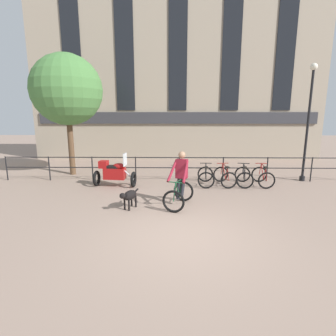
{
  "coord_description": "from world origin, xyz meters",
  "views": [
    {
      "loc": [
        -0.29,
        -5.8,
        2.84
      ],
      "look_at": [
        -0.44,
        2.86,
        1.05
      ],
      "focal_mm": 28.0,
      "sensor_mm": 36.0,
      "label": 1
    }
  ],
  "objects_px": {
    "parked_motorcycle": "(114,173)",
    "parked_bicycle_far_end": "(263,177)",
    "dog": "(129,196)",
    "street_lamp": "(309,118)",
    "parked_bicycle_mid_left": "(225,176)",
    "parked_bicycle_near_lamp": "(206,176)",
    "parked_bicycle_mid_right": "(244,177)",
    "cyclist_with_bike": "(180,182)"
  },
  "relations": [
    {
      "from": "parked_bicycle_near_lamp",
      "to": "street_lamp",
      "type": "bearing_deg",
      "value": -164.49
    },
    {
      "from": "parked_motorcycle",
      "to": "parked_bicycle_mid_left",
      "type": "distance_m",
      "value": 4.43
    },
    {
      "from": "parked_motorcycle",
      "to": "parked_bicycle_mid_left",
      "type": "height_order",
      "value": "parked_motorcycle"
    },
    {
      "from": "cyclist_with_bike",
      "to": "parked_bicycle_mid_left",
      "type": "distance_m",
      "value": 3.09
    },
    {
      "from": "cyclist_with_bike",
      "to": "parked_bicycle_mid_left",
      "type": "bearing_deg",
      "value": 69.91
    },
    {
      "from": "dog",
      "to": "parked_motorcycle",
      "type": "bearing_deg",
      "value": 138.86
    },
    {
      "from": "parked_bicycle_mid_left",
      "to": "street_lamp",
      "type": "xyz_separation_m",
      "value": [
        3.51,
        0.78,
        2.34
      ]
    },
    {
      "from": "parked_motorcycle",
      "to": "street_lamp",
      "type": "distance_m",
      "value": 8.28
    },
    {
      "from": "parked_bicycle_mid_right",
      "to": "parked_bicycle_far_end",
      "type": "bearing_deg",
      "value": -170.47
    },
    {
      "from": "parked_bicycle_near_lamp",
      "to": "parked_bicycle_mid_left",
      "type": "bearing_deg",
      "value": -174.81
    },
    {
      "from": "dog",
      "to": "cyclist_with_bike",
      "type": "bearing_deg",
      "value": 40.82
    },
    {
      "from": "parked_bicycle_far_end",
      "to": "cyclist_with_bike",
      "type": "bearing_deg",
      "value": 38.26
    },
    {
      "from": "parked_motorcycle",
      "to": "parked_bicycle_far_end",
      "type": "relative_size",
      "value": 1.48
    },
    {
      "from": "dog",
      "to": "parked_bicycle_near_lamp",
      "type": "relative_size",
      "value": 0.73
    },
    {
      "from": "parked_bicycle_far_end",
      "to": "street_lamp",
      "type": "height_order",
      "value": "street_lamp"
    },
    {
      "from": "dog",
      "to": "parked_bicycle_far_end",
      "type": "relative_size",
      "value": 0.75
    },
    {
      "from": "parked_bicycle_mid_left",
      "to": "parked_bicycle_far_end",
      "type": "bearing_deg",
      "value": 173.2
    },
    {
      "from": "parked_bicycle_near_lamp",
      "to": "cyclist_with_bike",
      "type": "bearing_deg",
      "value": 70.54
    },
    {
      "from": "parked_bicycle_far_end",
      "to": "parked_bicycle_mid_right",
      "type": "bearing_deg",
      "value": 2.94
    },
    {
      "from": "dog",
      "to": "parked_bicycle_far_end",
      "type": "xyz_separation_m",
      "value": [
        4.96,
        2.79,
        -0.06
      ]
    },
    {
      "from": "dog",
      "to": "parked_bicycle_mid_left",
      "type": "relative_size",
      "value": 0.72
    },
    {
      "from": "cyclist_with_bike",
      "to": "dog",
      "type": "relative_size",
      "value": 1.99
    },
    {
      "from": "dog",
      "to": "parked_motorcycle",
      "type": "distance_m",
      "value": 2.71
    },
    {
      "from": "parked_motorcycle",
      "to": "parked_bicycle_far_end",
      "type": "distance_m",
      "value": 5.97
    },
    {
      "from": "parked_bicycle_far_end",
      "to": "parked_bicycle_near_lamp",
      "type": "bearing_deg",
      "value": 2.94
    },
    {
      "from": "parked_bicycle_mid_left",
      "to": "parked_bicycle_far_end",
      "type": "relative_size",
      "value": 1.03
    },
    {
      "from": "dog",
      "to": "parked_motorcycle",
      "type": "xyz_separation_m",
      "value": [
        -1.0,
        2.51,
        0.15
      ]
    },
    {
      "from": "parked_bicycle_far_end",
      "to": "parked_motorcycle",
      "type": "bearing_deg",
      "value": 5.6
    },
    {
      "from": "parked_bicycle_mid_right",
      "to": "parked_bicycle_far_end",
      "type": "height_order",
      "value": "same"
    },
    {
      "from": "dog",
      "to": "street_lamp",
      "type": "xyz_separation_m",
      "value": [
        6.93,
        3.57,
        2.28
      ]
    },
    {
      "from": "parked_bicycle_far_end",
      "to": "street_lamp",
      "type": "relative_size",
      "value": 0.24
    },
    {
      "from": "dog",
      "to": "parked_bicycle_mid_right",
      "type": "xyz_separation_m",
      "value": [
        4.19,
        2.79,
        -0.06
      ]
    },
    {
      "from": "cyclist_with_bike",
      "to": "parked_bicycle_far_end",
      "type": "relative_size",
      "value": 1.49
    },
    {
      "from": "parked_bicycle_near_lamp",
      "to": "parked_bicycle_far_end",
      "type": "xyz_separation_m",
      "value": [
        2.3,
        -0.0,
        0.0
      ]
    },
    {
      "from": "parked_motorcycle",
      "to": "parked_bicycle_far_end",
      "type": "xyz_separation_m",
      "value": [
        5.96,
        0.28,
        -0.2
      ]
    },
    {
      "from": "parked_bicycle_near_lamp",
      "to": "parked_bicycle_mid_right",
      "type": "relative_size",
      "value": 0.97
    },
    {
      "from": "parked_bicycle_mid_right",
      "to": "dog",
      "type": "bearing_deg",
      "value": 43.19
    },
    {
      "from": "street_lamp",
      "to": "parked_bicycle_near_lamp",
      "type": "bearing_deg",
      "value": -169.68
    },
    {
      "from": "parked_bicycle_far_end",
      "to": "street_lamp",
      "type": "bearing_deg",
      "value": -155.51
    },
    {
      "from": "dog",
      "to": "parked_bicycle_mid_left",
      "type": "height_order",
      "value": "parked_bicycle_mid_left"
    },
    {
      "from": "dog",
      "to": "parked_motorcycle",
      "type": "height_order",
      "value": "parked_motorcycle"
    },
    {
      "from": "parked_bicycle_far_end",
      "to": "street_lamp",
      "type": "xyz_separation_m",
      "value": [
        1.97,
        0.78,
        2.34
      ]
    }
  ]
}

